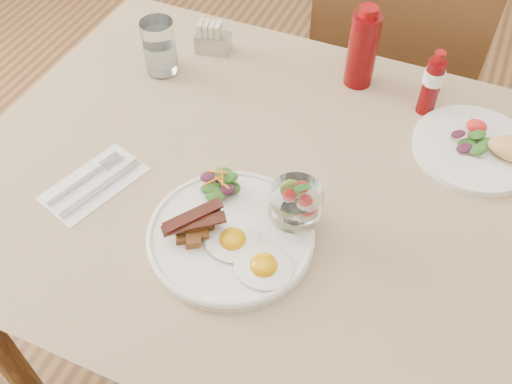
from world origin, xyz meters
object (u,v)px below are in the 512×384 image
object	(u,v)px
table	(317,224)
sugar_caddy	(212,39)
hot_sauce_bottle	(432,84)
second_plate	(486,148)
chair_far	(392,81)
fruit_cup	(296,203)
water_glass	(160,50)
main_plate	(231,236)
ketchup_bottle	(363,49)

from	to	relation	value
table	sugar_caddy	world-z (taller)	sugar_caddy
hot_sauce_bottle	sugar_caddy	bearing A→B (deg)	178.55
second_plate	hot_sauce_bottle	size ratio (longest dim) A/B	1.80
chair_far	second_plate	xyz separation A→B (m)	(0.25, -0.44, 0.24)
fruit_cup	hot_sauce_bottle	xyz separation A→B (m)	(0.14, 0.39, 0.00)
chair_far	water_glass	size ratio (longest dim) A/B	7.76
main_plate	fruit_cup	size ratio (longest dim) A/B	3.11
fruit_cup	water_glass	world-z (taller)	water_glass
table	sugar_caddy	size ratio (longest dim) A/B	15.51
ketchup_bottle	sugar_caddy	size ratio (longest dim) A/B	2.09
ketchup_bottle	second_plate	bearing A→B (deg)	-21.91
ketchup_bottle	water_glass	world-z (taller)	ketchup_bottle
chair_far	water_glass	xyz separation A→B (m)	(-0.44, -0.46, 0.28)
chair_far	main_plate	xyz separation A→B (m)	(-0.11, -0.82, 0.24)
table	water_glass	xyz separation A→B (m)	(-0.44, 0.20, 0.14)
table	second_plate	world-z (taller)	second_plate
fruit_cup	second_plate	size ratio (longest dim) A/B	0.35
table	ketchup_bottle	distance (m)	0.38
main_plate	second_plate	size ratio (longest dim) A/B	1.09
table	second_plate	distance (m)	0.35
table	second_plate	size ratio (longest dim) A/B	5.19
second_plate	hot_sauce_bottle	distance (m)	0.16
table	water_glass	distance (m)	0.50
table	ketchup_bottle	bearing A→B (deg)	95.63
main_plate	ketchup_bottle	distance (m)	0.50
table	main_plate	xyz separation A→B (m)	(-0.11, -0.15, 0.10)
main_plate	hot_sauce_bottle	bearing A→B (deg)	63.28
table	chair_far	bearing A→B (deg)	90.00
sugar_caddy	ketchup_bottle	bearing A→B (deg)	-8.75
table	water_glass	size ratio (longest dim) A/B	11.10
chair_far	ketchup_bottle	distance (m)	0.46
fruit_cup	ketchup_bottle	distance (m)	0.42
table	main_plate	size ratio (longest dim) A/B	4.75
fruit_cup	hot_sauce_bottle	distance (m)	0.41
chair_far	main_plate	world-z (taller)	chair_far
hot_sauce_bottle	water_glass	bearing A→B (deg)	-170.30
table	fruit_cup	bearing A→B (deg)	-101.80
fruit_cup	ketchup_bottle	world-z (taller)	ketchup_bottle
table	chair_far	xyz separation A→B (m)	(0.00, 0.66, -0.14)
chair_far	hot_sauce_bottle	xyz separation A→B (m)	(0.12, -0.37, 0.30)
sugar_caddy	water_glass	distance (m)	0.13
main_plate	second_plate	world-z (taller)	second_plate
second_plate	sugar_caddy	xyz separation A→B (m)	(-0.62, 0.09, 0.01)
hot_sauce_bottle	water_glass	world-z (taller)	hot_sauce_bottle
ketchup_bottle	water_glass	distance (m)	0.43
hot_sauce_bottle	water_glass	xyz separation A→B (m)	(-0.56, -0.10, -0.02)
ketchup_bottle	sugar_caddy	distance (m)	0.34
chair_far	second_plate	bearing A→B (deg)	-60.52
fruit_cup	second_plate	xyz separation A→B (m)	(0.27, 0.31, -0.05)
chair_far	fruit_cup	distance (m)	0.81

